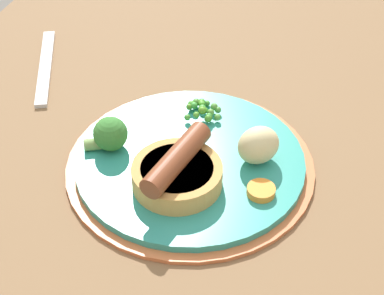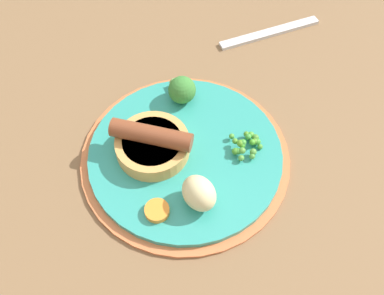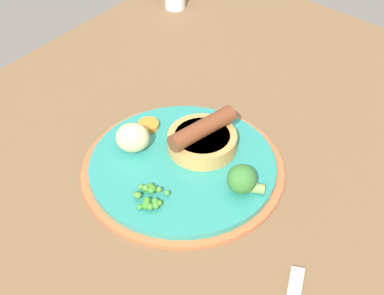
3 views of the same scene
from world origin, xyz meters
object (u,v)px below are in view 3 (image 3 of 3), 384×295
object	(u,v)px
sausage_pudding	(202,139)
broccoli_floret_near	(243,180)
potato_chunk_0	(132,139)
carrot_slice_0	(148,125)
dinner_plate	(185,169)
pea_pile	(149,196)

from	to	relation	value
sausage_pudding	broccoli_floret_near	world-z (taller)	sausage_pudding
sausage_pudding	potato_chunk_0	world-z (taller)	sausage_pudding
sausage_pudding	carrot_slice_0	world-z (taller)	sausage_pudding
broccoli_floret_near	carrot_slice_0	distance (cm)	18.43
potato_chunk_0	dinner_plate	bearing A→B (deg)	107.74
dinner_plate	pea_pile	xyz separation A→B (cm)	(8.09, 0.80, 1.73)
broccoli_floret_near	carrot_slice_0	world-z (taller)	broccoli_floret_near
carrot_slice_0	pea_pile	bearing A→B (deg)	42.79
potato_chunk_0	carrot_slice_0	size ratio (longest dim) A/B	1.56
sausage_pudding	carrot_slice_0	bearing A→B (deg)	-69.98
pea_pile	potato_chunk_0	size ratio (longest dim) A/B	0.97
dinner_plate	broccoli_floret_near	distance (cm)	9.47
dinner_plate	pea_pile	bearing A→B (deg)	5.68
pea_pile	broccoli_floret_near	world-z (taller)	broccoli_floret_near
broccoli_floret_near	carrot_slice_0	xyz separation A→B (cm)	(-1.72, -18.29, -1.49)
pea_pile	carrot_slice_0	distance (cm)	14.88
broccoli_floret_near	dinner_plate	bearing A→B (deg)	-21.05
pea_pile	broccoli_floret_near	xyz separation A→B (cm)	(-9.20, 8.19, 1.02)
pea_pile	carrot_slice_0	world-z (taller)	pea_pile
broccoli_floret_near	potato_chunk_0	size ratio (longest dim) A/B	1.07
dinner_plate	broccoli_floret_near	bearing A→B (deg)	97.05
pea_pile	dinner_plate	bearing A→B (deg)	-174.32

